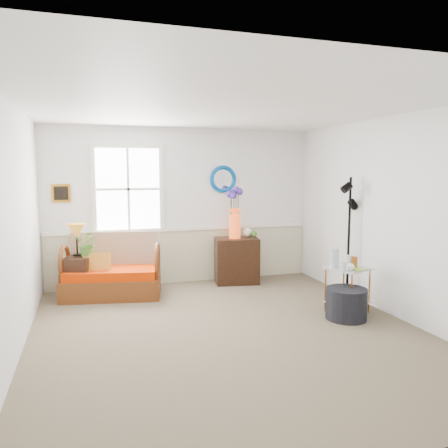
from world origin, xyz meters
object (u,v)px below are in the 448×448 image
object	(u,v)px
lamp_stand	(79,278)
floor_lamp	(349,239)
loveseat	(112,266)
side_table	(347,290)
ottoman	(346,304)
cabinet	(237,261)

from	to	relation	value
lamp_stand	floor_lamp	distance (m)	4.03
loveseat	side_table	world-z (taller)	loveseat
side_table	ottoman	world-z (taller)	side_table
floor_lamp	ottoman	bearing A→B (deg)	-121.71
loveseat	cabinet	size ratio (longest dim) A/B	1.86
cabinet	ottoman	world-z (taller)	cabinet
loveseat	ottoman	xyz separation A→B (m)	(2.81, -1.97, -0.27)
loveseat	ottoman	bearing A→B (deg)	-24.06
cabinet	ottoman	distance (m)	2.28
loveseat	side_table	size ratio (longest dim) A/B	2.34
loveseat	lamp_stand	xyz separation A→B (m)	(-0.48, -0.00, -0.15)
loveseat	ottoman	world-z (taller)	loveseat
loveseat	cabinet	distance (m)	2.07
floor_lamp	lamp_stand	bearing A→B (deg)	164.40
side_table	floor_lamp	bearing A→B (deg)	56.83
side_table	ottoman	xyz separation A→B (m)	(-0.16, -0.23, -0.11)
ottoman	lamp_stand	bearing A→B (deg)	149.12
lamp_stand	side_table	xyz separation A→B (m)	(3.45, -1.73, -0.01)
cabinet	ottoman	bearing A→B (deg)	-61.47
lamp_stand	cabinet	bearing A→B (deg)	4.15
cabinet	side_table	size ratio (longest dim) A/B	1.26
loveseat	floor_lamp	distance (m)	3.55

